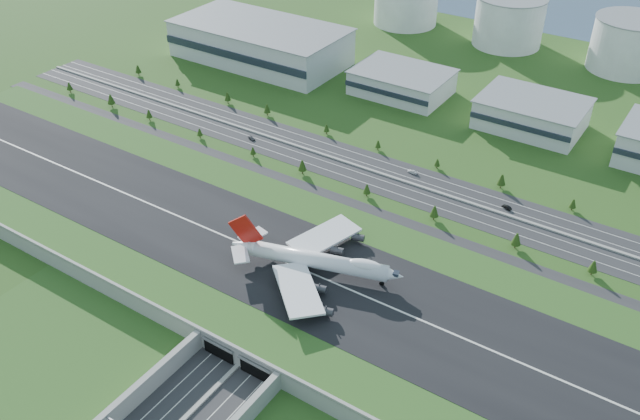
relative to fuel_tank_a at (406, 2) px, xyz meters
The scene contains 14 objects.
ground 332.88m from the fuel_tank_a, 68.84° to the right, with size 1200.00×1200.00×0.00m, color #244E18.
airfield_deck 332.76m from the fuel_tank_a, 68.84° to the right, with size 520.00×100.00×9.20m.
north_expressway 246.84m from the fuel_tank_a, 60.83° to the right, with size 560.00×36.00×0.12m, color #28282B.
tree_row 257.66m from the fuel_tank_a, 56.44° to the right, with size 506.71×48.68×8.37m.
hangar_west 134.72m from the fuel_tank_a, 111.80° to the right, with size 120.00×60.00×25.00m, color silver.
hangar_mid_a 134.54m from the fuel_tank_a, 63.43° to the right, with size 58.00×42.00×15.00m, color silver.
hangar_mid_b 188.43m from the fuel_tank_a, 39.61° to the right, with size 58.00×42.00×17.00m, color silver.
fuel_tank_a is the anchor object (origin of this frame).
fuel_tank_b 85.00m from the fuel_tank_a, ahead, with size 50.00×50.00×35.00m, color silver.
fuel_tank_c 170.00m from the fuel_tank_a, ahead, with size 50.00×50.00×35.00m, color silver.
boeing_747 330.63m from the fuel_tank_a, 68.84° to the right, with size 71.51×66.63×22.72m.
car_4 223.89m from the fuel_tank_a, 85.35° to the right, with size 2.04×5.06×1.72m, color #525156.
car_5 266.99m from the fuel_tank_a, 51.79° to the right, with size 1.78×5.09×1.68m, color black.
car_7 233.73m from the fuel_tank_a, 61.45° to the right, with size 2.25×5.54×1.61m, color white.
Camera 1 is at (118.44, -175.24, 185.88)m, focal length 38.00 mm.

